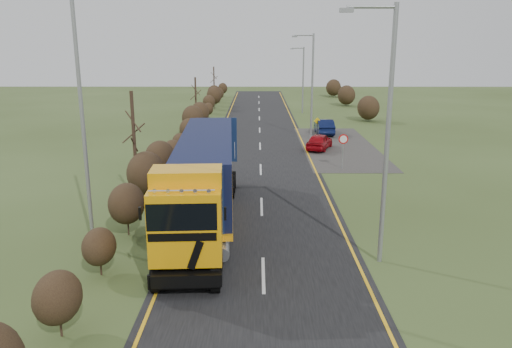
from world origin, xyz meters
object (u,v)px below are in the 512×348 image
object	(u,v)px
car_red_hatchback	(319,142)
car_blue_sedan	(324,127)
lorry	(204,176)
streetlight_near	(385,126)
speed_sign	(343,145)

from	to	relation	value
car_red_hatchback	car_blue_sedan	distance (m)	7.26
lorry	streetlight_near	world-z (taller)	streetlight_near
car_blue_sedan	speed_sign	xyz separation A→B (m)	(-0.51, -13.59, 0.98)
car_blue_sedan	speed_sign	bearing A→B (deg)	87.22
car_red_hatchback	speed_sign	world-z (taller)	speed_sign
lorry	speed_sign	xyz separation A→B (m)	(8.29, 10.81, -0.66)
lorry	car_blue_sedan	xyz separation A→B (m)	(8.80, 24.40, -1.64)
lorry	streetlight_near	size ratio (longest dim) A/B	1.54
car_red_hatchback	car_blue_sedan	size ratio (longest dim) A/B	0.89
lorry	car_red_hatchback	world-z (taller)	lorry
streetlight_near	speed_sign	distance (m)	15.53
streetlight_near	car_blue_sedan	bearing A→B (deg)	86.72
lorry	speed_sign	size ratio (longest dim) A/B	6.23
car_red_hatchback	car_blue_sedan	bearing A→B (deg)	-79.88
car_blue_sedan	speed_sign	world-z (taller)	speed_sign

